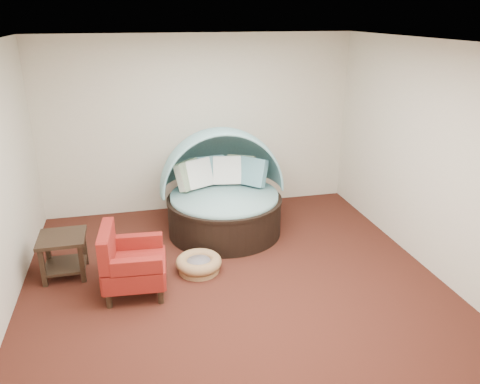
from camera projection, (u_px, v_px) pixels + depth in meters
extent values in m
plane|color=#411912|center=(233.00, 282.00, 5.72)|extent=(5.00, 5.00, 0.00)
plane|color=beige|center=(199.00, 125.00, 7.48)|extent=(5.00, 0.00, 5.00)
plane|color=beige|center=(319.00, 299.00, 2.94)|extent=(5.00, 0.00, 5.00)
plane|color=beige|center=(431.00, 159.00, 5.75)|extent=(0.00, 5.00, 5.00)
plane|color=white|center=(232.00, 42.00, 4.71)|extent=(5.00, 5.00, 0.00)
cylinder|color=black|center=(225.00, 216.00, 6.93)|extent=(1.69, 1.69, 0.51)
cylinder|color=black|center=(224.00, 199.00, 6.83)|extent=(1.71, 1.71, 0.05)
cylinder|color=#81B4AE|center=(224.00, 197.00, 6.82)|extent=(1.59, 1.59, 0.11)
cube|color=#3A693F|center=(188.00, 175.00, 6.89)|extent=(0.47, 0.47, 0.44)
cube|color=white|center=(198.00, 173.00, 6.96)|extent=(0.49, 0.40, 0.44)
cube|color=#639EAC|center=(211.00, 170.00, 7.11)|extent=(0.45, 0.30, 0.44)
cube|color=white|center=(227.00, 170.00, 7.10)|extent=(0.46, 0.31, 0.44)
cube|color=#3A693F|center=(241.00, 169.00, 7.15)|extent=(0.49, 0.41, 0.44)
cube|color=#639EAC|center=(253.00, 172.00, 7.03)|extent=(0.47, 0.47, 0.44)
cylinder|color=olive|center=(199.00, 269.00, 5.95)|extent=(0.63, 0.63, 0.06)
torus|color=olive|center=(199.00, 262.00, 5.91)|extent=(0.71, 0.71, 0.15)
cylinder|color=slate|center=(199.00, 263.00, 5.92)|extent=(0.42, 0.42, 0.09)
cylinder|color=black|center=(109.00, 301.00, 5.20)|extent=(0.07, 0.07, 0.17)
cylinder|color=black|center=(114.00, 274.00, 5.72)|extent=(0.07, 0.07, 0.17)
cylinder|color=black|center=(161.00, 296.00, 5.28)|extent=(0.07, 0.07, 0.17)
cylinder|color=black|center=(161.00, 270.00, 5.81)|extent=(0.07, 0.07, 0.17)
cube|color=maroon|center=(135.00, 269.00, 5.43)|extent=(0.76, 0.76, 0.25)
cube|color=maroon|center=(107.00, 246.00, 5.27)|extent=(0.19, 0.72, 0.42)
cube|color=maroon|center=(136.00, 266.00, 5.08)|extent=(0.58, 0.16, 0.17)
cube|color=maroon|center=(139.00, 241.00, 5.64)|extent=(0.58, 0.16, 0.17)
cube|color=black|center=(62.00, 238.00, 5.70)|extent=(0.56, 0.56, 0.04)
cube|color=black|center=(66.00, 265.00, 5.83)|extent=(0.49, 0.49, 0.03)
cube|color=black|center=(43.00, 268.00, 5.54)|extent=(0.06, 0.06, 0.49)
cube|color=black|center=(48.00, 251.00, 5.95)|extent=(0.06, 0.06, 0.49)
cube|color=black|center=(82.00, 264.00, 5.64)|extent=(0.06, 0.06, 0.49)
cube|color=black|center=(85.00, 247.00, 6.05)|extent=(0.06, 0.06, 0.49)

